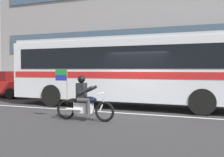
{
  "coord_description": "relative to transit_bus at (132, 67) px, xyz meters",
  "views": [
    {
      "loc": [
        3.17,
        -10.85,
        1.78
      ],
      "look_at": [
        -0.81,
        -0.76,
        1.4
      ],
      "focal_mm": 43.21,
      "sensor_mm": 36.0,
      "label": 1
    }
  ],
  "objects": [
    {
      "name": "office_building_facade",
      "position": [
        0.58,
        6.19,
        3.64
      ],
      "size": [
        28.0,
        0.89,
        11.02
      ],
      "color": "gray",
      "rests_on": "ground_plane"
    },
    {
      "name": "parked_sedan_curbside",
      "position": [
        -9.21,
        1.39,
        -1.03
      ],
      "size": [
        4.7,
        1.98,
        1.64
      ],
      "color": "maroon",
      "rests_on": "ground_plane"
    },
    {
      "name": "sidewalk_curb",
      "position": [
        0.58,
        3.91,
        -1.81
      ],
      "size": [
        28.0,
        3.8,
        0.15
      ],
      "primitive_type": "cube",
      "color": "#B7B2A8",
      "rests_on": "ground_plane"
    },
    {
      "name": "ground_plane",
      "position": [
        0.58,
        -1.19,
        -1.88
      ],
      "size": [
        60.0,
        60.0,
        0.0
      ],
      "primitive_type": "plane",
      "color": "#2B2B2D"
    },
    {
      "name": "lane_center_stripe",
      "position": [
        0.58,
        -1.79,
        -1.88
      ],
      "size": [
        26.6,
        0.14,
        0.01
      ],
      "primitive_type": "cube",
      "color": "silver",
      "rests_on": "ground_plane"
    },
    {
      "name": "motorcycle_with_rider",
      "position": [
        -0.55,
        -3.77,
        -1.22
      ],
      "size": [
        2.19,
        0.64,
        1.78
      ],
      "color": "black",
      "rests_on": "ground_plane"
    },
    {
      "name": "transit_bus",
      "position": [
        0.0,
        0.0,
        0.0
      ],
      "size": [
        11.65,
        2.66,
        3.22
      ],
      "color": "silver",
      "rests_on": "ground_plane"
    }
  ]
}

